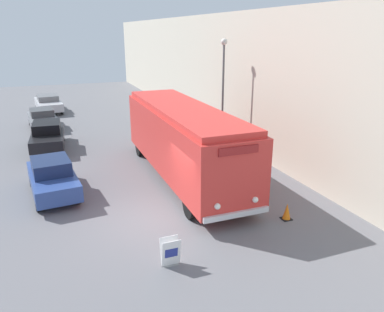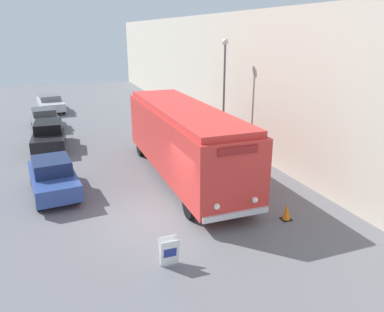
{
  "view_description": "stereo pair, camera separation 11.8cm",
  "coord_description": "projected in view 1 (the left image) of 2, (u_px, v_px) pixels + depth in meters",
  "views": [
    {
      "loc": [
        -3.2,
        -12.15,
        6.64
      ],
      "look_at": [
        1.85,
        0.87,
        1.97
      ],
      "focal_mm": 35.0,
      "sensor_mm": 36.0,
      "label": 1
    },
    {
      "loc": [
        -3.08,
        -12.19,
        6.64
      ],
      "look_at": [
        1.85,
        0.87,
        1.97
      ],
      "focal_mm": 35.0,
      "sensor_mm": 36.0,
      "label": 2
    }
  ],
  "objects": [
    {
      "name": "parked_car_near",
      "position": [
        53.0,
        177.0,
        15.78
      ],
      "size": [
        2.11,
        4.19,
        1.56
      ],
      "rotation": [
        0.0,
        0.0,
        0.1
      ],
      "color": "black",
      "rests_on": "ground_plane"
    },
    {
      "name": "traffic_cone",
      "position": [
        287.0,
        212.0,
        13.81
      ],
      "size": [
        0.36,
        0.36,
        0.63
      ],
      "color": "black",
      "rests_on": "ground_plane"
    },
    {
      "name": "parked_car_distant",
      "position": [
        48.0,
        103.0,
        32.24
      ],
      "size": [
        2.31,
        4.95,
        1.42
      ],
      "rotation": [
        0.0,
        0.0,
        0.09
      ],
      "color": "black",
      "rests_on": "ground_plane"
    },
    {
      "name": "parked_car_far",
      "position": [
        43.0,
        118.0,
        26.75
      ],
      "size": [
        2.14,
        4.18,
        1.38
      ],
      "rotation": [
        0.0,
        0.0,
        0.09
      ],
      "color": "black",
      "rests_on": "ground_plane"
    },
    {
      "name": "vintage_bus",
      "position": [
        183.0,
        138.0,
        17.3
      ],
      "size": [
        2.65,
        10.84,
        3.42
      ],
      "color": "black",
      "rests_on": "ground_plane"
    },
    {
      "name": "sign_board",
      "position": [
        170.0,
        252.0,
        11.06
      ],
      "size": [
        0.57,
        0.33,
        0.88
      ],
      "color": "gray",
      "rests_on": "ground_plane"
    },
    {
      "name": "parked_car_mid",
      "position": [
        48.0,
        135.0,
        22.04
      ],
      "size": [
        2.03,
        4.55,
        1.58
      ],
      "rotation": [
        0.0,
        0.0,
        -0.06
      ],
      "color": "black",
      "rests_on": "ground_plane"
    },
    {
      "name": "ground_plane",
      "position": [
        154.0,
        219.0,
        13.95
      ],
      "size": [
        80.0,
        80.0,
        0.0
      ],
      "primitive_type": "plane",
      "color": "slate"
    },
    {
      "name": "streetlamp",
      "position": [
        223.0,
        79.0,
        20.83
      ],
      "size": [
        0.36,
        0.36,
        6.27
      ],
      "color": "#595E60",
      "rests_on": "ground_plane"
    },
    {
      "name": "building_wall_right",
      "position": [
        221.0,
        77.0,
        24.1
      ],
      "size": [
        0.3,
        60.0,
        7.71
      ],
      "color": "beige",
      "rests_on": "ground_plane"
    }
  ]
}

